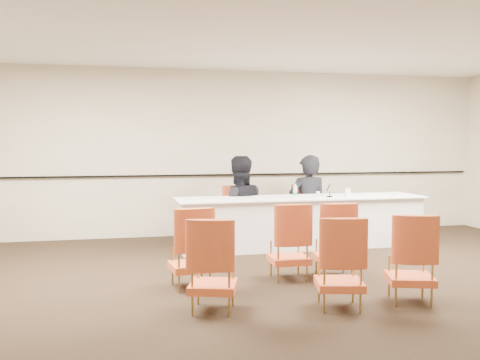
% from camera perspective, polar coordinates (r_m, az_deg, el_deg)
% --- Properties ---
extents(floor, '(10.00, 10.00, 0.00)m').
position_cam_1_polar(floor, '(6.15, 5.80, -11.93)').
color(floor, black).
rests_on(floor, ground).
extents(ceiling, '(10.00, 10.00, 0.00)m').
position_cam_1_polar(ceiling, '(6.06, 6.01, 16.51)').
color(ceiling, white).
rests_on(ceiling, ground).
extents(wall_back, '(10.00, 0.04, 3.00)m').
position_cam_1_polar(wall_back, '(9.79, -1.53, 2.91)').
color(wall_back, '#BBB193').
rests_on(wall_back, ground).
extents(wall_rail, '(9.80, 0.04, 0.03)m').
position_cam_1_polar(wall_rail, '(9.77, -1.48, 0.56)').
color(wall_rail, black).
rests_on(wall_rail, wall_back).
extents(panel_table, '(4.06, 0.99, 0.81)m').
position_cam_1_polar(panel_table, '(8.73, 6.53, -4.46)').
color(panel_table, white).
rests_on(panel_table, ground).
extents(panelist_main, '(0.73, 0.50, 1.91)m').
position_cam_1_polar(panelist_main, '(9.38, 7.24, -3.17)').
color(panelist_main, black).
rests_on(panelist_main, ground).
extents(panelist_main_chair, '(0.51, 0.51, 0.95)m').
position_cam_1_polar(panelist_main_chair, '(9.39, 7.24, -3.44)').
color(panelist_main_chair, '#CD4B24').
rests_on(panelist_main_chair, ground).
extents(panelist_second, '(0.95, 0.75, 1.93)m').
position_cam_1_polar(panelist_second, '(9.02, -0.16, -3.55)').
color(panelist_second, black).
rests_on(panelist_second, ground).
extents(panelist_second_chair, '(0.51, 0.51, 0.95)m').
position_cam_1_polar(panelist_second_chair, '(9.03, -0.16, -3.71)').
color(panelist_second_chair, '#CD4B24').
rests_on(panelist_second_chair, ground).
extents(papers, '(0.31, 0.23, 0.00)m').
position_cam_1_polar(papers, '(8.89, 10.05, -1.70)').
color(papers, white).
rests_on(papers, panel_table).
extents(microphone, '(0.11, 0.19, 0.26)m').
position_cam_1_polar(microphone, '(8.70, 9.54, -0.98)').
color(microphone, black).
rests_on(microphone, panel_table).
extents(water_bottle, '(0.09, 0.09, 0.22)m').
position_cam_1_polar(water_bottle, '(8.56, 5.90, -1.15)').
color(water_bottle, teal).
rests_on(water_bottle, panel_table).
extents(drinking_glass, '(0.07, 0.07, 0.10)m').
position_cam_1_polar(drinking_glass, '(8.64, 8.32, -1.52)').
color(drinking_glass, silver).
rests_on(drinking_glass, panel_table).
extents(coffee_cup, '(0.11, 0.11, 0.14)m').
position_cam_1_polar(coffee_cup, '(8.81, 11.44, -1.33)').
color(coffee_cup, white).
rests_on(coffee_cup, panel_table).
extents(aud_chair_front_left, '(0.55, 0.55, 0.95)m').
position_cam_1_polar(aud_chair_front_left, '(6.28, -5.29, -7.14)').
color(aud_chair_front_left, '#CD4B24').
rests_on(aud_chair_front_left, ground).
extents(aud_chair_front_mid, '(0.52, 0.52, 0.95)m').
position_cam_1_polar(aud_chair_front_mid, '(6.66, 5.22, -6.49)').
color(aud_chair_front_mid, '#CD4B24').
rests_on(aud_chair_front_mid, ground).
extents(aud_chair_front_right, '(0.55, 0.55, 0.95)m').
position_cam_1_polar(aud_chair_front_right, '(6.83, 10.01, -6.27)').
color(aud_chair_front_right, '#CD4B24').
rests_on(aud_chair_front_right, ground).
extents(aud_chair_back_left, '(0.63, 0.63, 0.95)m').
position_cam_1_polar(aud_chair_back_left, '(5.41, -2.91, -8.94)').
color(aud_chair_back_left, '#CD4B24').
rests_on(aud_chair_back_left, ground).
extents(aud_chair_back_mid, '(0.60, 0.60, 0.95)m').
position_cam_1_polar(aud_chair_back_mid, '(5.59, 10.56, -8.58)').
color(aud_chair_back_mid, '#CD4B24').
rests_on(aud_chair_back_mid, ground).
extents(aud_chair_back_right, '(0.63, 0.63, 0.95)m').
position_cam_1_polar(aud_chair_back_right, '(5.98, 17.71, -7.87)').
color(aud_chair_back_right, '#CD4B24').
rests_on(aud_chair_back_right, ground).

